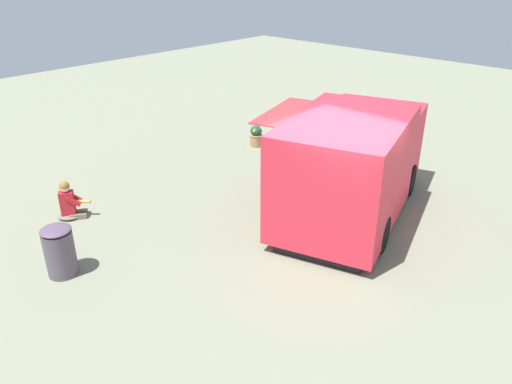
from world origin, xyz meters
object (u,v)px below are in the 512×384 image
(planter_flowering_far, at_px, (256,136))
(trash_bin, at_px, (60,251))
(person_customer, at_px, (69,203))
(food_truck, at_px, (353,166))

(planter_flowering_far, distance_m, trash_bin, 7.63)
(person_customer, bearing_deg, food_truck, 44.88)
(person_customer, relative_size, planter_flowering_far, 1.35)
(food_truck, relative_size, planter_flowering_far, 8.19)
(food_truck, xyz_separation_m, person_customer, (-4.46, -4.44, -0.82))
(food_truck, xyz_separation_m, planter_flowering_far, (-4.53, 1.74, -0.85))
(planter_flowering_far, xyz_separation_m, trash_bin, (1.98, -7.36, 0.17))
(food_truck, distance_m, planter_flowering_far, 4.93)
(trash_bin, bearing_deg, person_customer, 148.20)
(person_customer, xyz_separation_m, trash_bin, (1.91, -1.18, 0.14))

